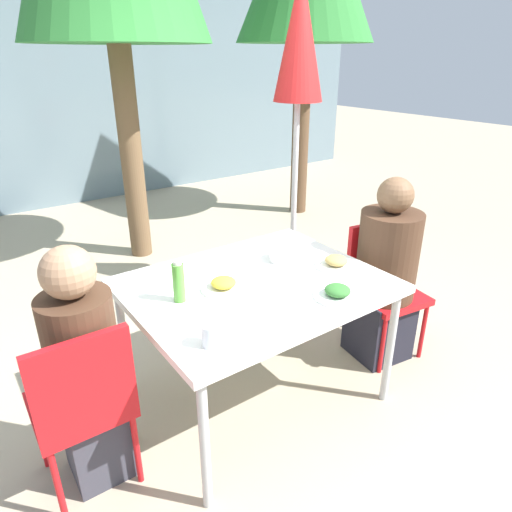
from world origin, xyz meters
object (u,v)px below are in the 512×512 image
object	(u,v)px
salad_bowl	(282,255)
chair_right	(381,279)
person_left	(87,374)
bottle	(179,282)
closed_umbrella	(299,56)
chair_left	(83,400)
person_right	(385,278)
drinking_cup	(211,335)

from	to	relation	value
salad_bowl	chair_right	bearing A→B (deg)	-16.10
person_left	bottle	xyz separation A→B (m)	(0.49, 0.04, 0.29)
closed_umbrella	salad_bowl	world-z (taller)	closed_umbrella
person_left	chair_right	bearing A→B (deg)	-1.15
chair_left	chair_right	xyz separation A→B (m)	(1.90, 0.01, 0.00)
chair_left	person_left	bearing A→B (deg)	58.12
chair_right	bottle	world-z (taller)	bottle
chair_right	bottle	distance (m)	1.41
bottle	salad_bowl	bearing A→B (deg)	6.73
closed_umbrella	salad_bowl	bearing A→B (deg)	-133.64
person_right	bottle	bearing A→B (deg)	-0.03
chair_right	person_right	distance (m)	0.11
chair_right	bottle	xyz separation A→B (m)	(-1.37, 0.11, 0.35)
chair_left	closed_umbrella	size ratio (longest dim) A/B	0.36
chair_right	closed_umbrella	xyz separation A→B (m)	(0.07, 0.97, 1.32)
closed_umbrella	bottle	world-z (taller)	closed_umbrella
person_right	closed_umbrella	xyz separation A→B (m)	(0.13, 1.04, 1.26)
person_left	closed_umbrella	distance (m)	2.46
person_left	person_right	bearing A→B (deg)	-3.54
person_right	closed_umbrella	world-z (taller)	closed_umbrella
person_right	chair_right	bearing A→B (deg)	-121.88
person_left	salad_bowl	xyz separation A→B (m)	(1.18, 0.13, 0.21)
person_left	closed_umbrella	bearing A→B (deg)	26.08
person_right	drinking_cup	distance (m)	1.41
chair_left	bottle	distance (m)	0.65
closed_umbrella	drinking_cup	xyz separation A→B (m)	(-1.50, -1.26, -1.02)
chair_left	drinking_cup	world-z (taller)	chair_left
bottle	drinking_cup	world-z (taller)	bottle
chair_left	salad_bowl	xyz separation A→B (m)	(1.23, 0.20, 0.28)
chair_left	bottle	bearing A→B (deg)	13.83
drinking_cup	closed_umbrella	bearing A→B (deg)	40.07
chair_left	drinking_cup	distance (m)	0.62
person_left	bottle	bearing A→B (deg)	6.04
chair_right	drinking_cup	world-z (taller)	chair_right
chair_left	salad_bowl	size ratio (longest dim) A/B	5.58
bottle	closed_umbrella	bearing A→B (deg)	30.86
chair_right	bottle	size ratio (longest dim) A/B	4.05
bottle	person_right	bearing A→B (deg)	-8.03
person_left	drinking_cup	bearing A→B (deg)	-39.62
person_left	chair_right	size ratio (longest dim) A/B	1.36
person_right	person_left	bearing A→B (deg)	3.50
chair_right	salad_bowl	world-z (taller)	chair_right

